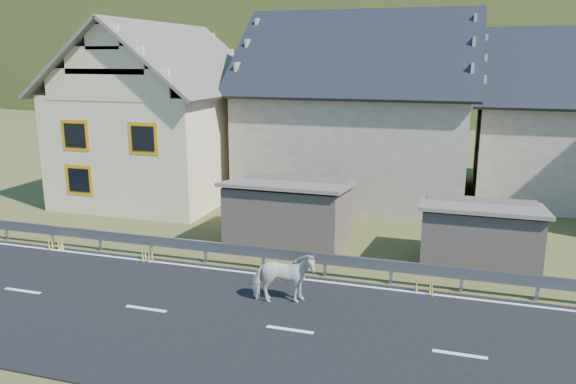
% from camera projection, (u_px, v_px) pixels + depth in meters
% --- Properties ---
extents(ground, '(160.00, 160.00, 0.00)m').
position_uv_depth(ground, '(290.00, 331.00, 13.77)').
color(ground, '#444C1E').
rests_on(ground, ground).
extents(road, '(60.00, 7.00, 0.04)m').
position_uv_depth(road, '(290.00, 331.00, 13.77)').
color(road, black).
rests_on(road, ground).
extents(lane_markings, '(60.00, 6.60, 0.01)m').
position_uv_depth(lane_markings, '(290.00, 330.00, 13.76)').
color(lane_markings, silver).
rests_on(lane_markings, road).
extents(guardrail, '(28.10, 0.09, 0.75)m').
position_uv_depth(guardrail, '(325.00, 259.00, 17.06)').
color(guardrail, '#93969B').
rests_on(guardrail, ground).
extents(shed_left, '(4.30, 3.30, 2.40)m').
position_uv_depth(shed_left, '(289.00, 213.00, 20.13)').
color(shed_left, brown).
rests_on(shed_left, ground).
extents(shed_right, '(3.80, 2.90, 2.20)m').
position_uv_depth(shed_right, '(480.00, 237.00, 17.83)').
color(shed_right, brown).
rests_on(shed_right, ground).
extents(house_cream, '(7.80, 9.80, 8.30)m').
position_uv_depth(house_cream, '(163.00, 105.00, 26.77)').
color(house_cream, '#FAE0B2').
rests_on(house_cream, ground).
extents(house_stone_a, '(10.80, 9.80, 8.90)m').
position_uv_depth(house_stone_a, '(361.00, 98.00, 26.91)').
color(house_stone_a, tan).
rests_on(house_stone_a, ground).
extents(mountain, '(440.00, 280.00, 260.00)m').
position_uv_depth(mountain, '(464.00, 140.00, 184.28)').
color(mountain, '#21310D').
rests_on(mountain, ground).
extents(conifer_patch, '(76.00, 50.00, 28.00)m').
position_uv_depth(conifer_patch, '(201.00, 60.00, 130.32)').
color(conifer_patch, black).
rests_on(conifer_patch, ground).
extents(horse, '(1.24, 1.85, 1.44)m').
position_uv_depth(horse, '(283.00, 278.00, 15.13)').
color(horse, beige).
rests_on(horse, road).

